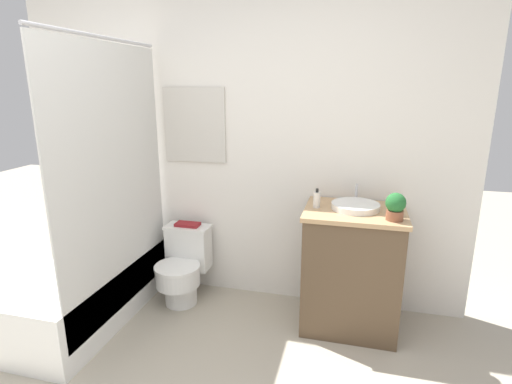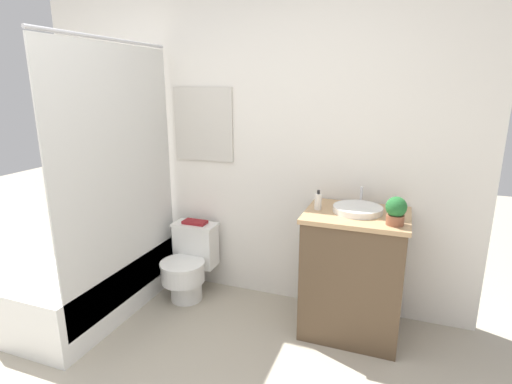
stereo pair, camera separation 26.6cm
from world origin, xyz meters
TOP-DOWN VIEW (x-y plane):
  - wall_back at (-0.01, 1.88)m, footprint 3.53×0.07m
  - shower_area at (-0.93, 1.19)m, footprint 0.63×1.33m
  - toilet at (-0.37, 1.60)m, footprint 0.36×0.49m
  - vanity at (0.93, 1.57)m, footprint 0.67×0.54m
  - sink at (0.93, 1.60)m, footprint 0.32×0.36m
  - soap_bottle at (0.67, 1.56)m, footprint 0.05×0.05m
  - potted_plant at (1.16, 1.42)m, footprint 0.12×0.12m
  - book_on_tank at (-0.37, 1.72)m, footprint 0.19×0.10m

SIDE VIEW (x-z plane):
  - shower_area at x=-0.93m, z-range -0.72..1.26m
  - toilet at x=-0.37m, z-range -0.01..0.58m
  - vanity at x=0.93m, z-range 0.00..0.87m
  - book_on_tank at x=-0.37m, z-range 0.59..0.61m
  - sink at x=0.93m, z-range 0.83..0.96m
  - soap_bottle at x=0.67m, z-range 0.86..1.00m
  - potted_plant at x=1.16m, z-range 0.88..1.05m
  - wall_back at x=-0.01m, z-range 0.00..2.50m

